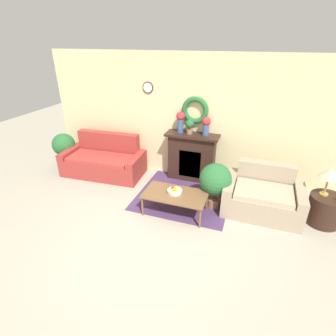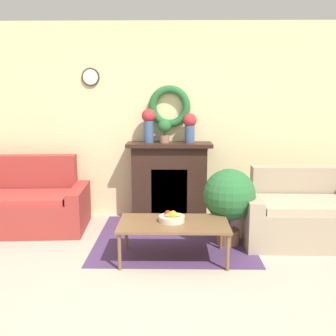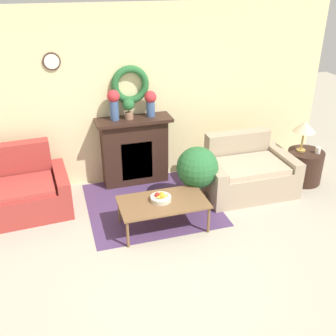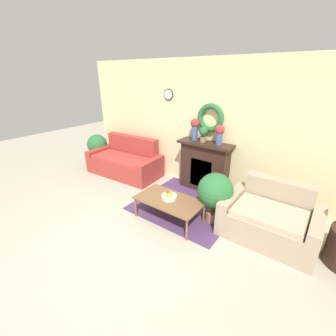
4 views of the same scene
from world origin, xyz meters
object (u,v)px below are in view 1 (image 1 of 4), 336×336
coffee_table (175,195)px  vase_on_mantel_left (180,120)px  table_lamp (330,174)px  fireplace (192,157)px  potted_plant_on_mantel (190,125)px  couch_left (104,161)px  side_table_by_loveseat (325,210)px  vase_on_mantel_right (206,125)px  potted_plant_floor_by_couch (64,146)px  fruit_bowl (175,191)px  loveseat_right (263,196)px  potted_plant_floor_by_loveseat (215,181)px

coffee_table → vase_on_mantel_left: bearing=103.9°
table_lamp → vase_on_mantel_left: bearing=165.1°
fireplace → potted_plant_on_mantel: (-0.07, -0.01, 0.72)m
couch_left → potted_plant_on_mantel: bearing=8.1°
side_table_by_loveseat → table_lamp: table_lamp is taller
vase_on_mantel_right → couch_left: bearing=-169.6°
coffee_table → potted_plant_floor_by_couch: 3.38m
fruit_bowl → potted_plant_on_mantel: bearing=94.7°
fireplace → couch_left: 2.07m
loveseat_right → potted_plant_floor_by_couch: bearing=175.8°
vase_on_mantel_right → loveseat_right: bearing=-30.7°
coffee_table → side_table_by_loveseat: (2.54, 0.58, -0.11)m
vase_on_mantel_left → potted_plant_floor_by_couch: (-2.88, -0.38, -0.82)m
side_table_by_loveseat → couch_left: bearing=175.2°
fireplace → vase_on_mantel_left: vase_on_mantel_left is taller
coffee_table → potted_plant_floor_by_couch: bearing=162.7°
potted_plant_floor_by_loveseat → coffee_table: bearing=-145.6°
table_lamp → fruit_bowl: bearing=-166.3°
fireplace → fruit_bowl: size_ratio=4.24×
fireplace → vase_on_mantel_right: 0.81m
table_lamp → potted_plant_on_mantel: bearing=164.3°
vase_on_mantel_right → potted_plant_on_mantel: vase_on_mantel_right is taller
couch_left → fruit_bowl: bearing=-28.0°
couch_left → loveseat_right: bearing=-9.0°
loveseat_right → table_lamp: table_lamp is taller
fireplace → fruit_bowl: bearing=-88.2°
loveseat_right → vase_on_mantel_left: bearing=158.0°
fireplace → loveseat_right: bearing=-25.9°
fireplace → fruit_bowl: (0.04, -1.35, -0.10)m
fruit_bowl → vase_on_mantel_right: 1.63m
loveseat_right → fruit_bowl: loveseat_right is taller
couch_left → loveseat_right: 3.60m
coffee_table → potted_plant_floor_by_couch: (-3.23, 1.00, 0.16)m
couch_left → loveseat_right: size_ratio=1.38×
fireplace → table_lamp: bearing=-16.4°
fireplace → coffee_table: size_ratio=1.00×
loveseat_right → potted_plant_floor_by_loveseat: bearing=-167.7°
potted_plant_on_mantel → vase_on_mantel_left: bearing=174.6°
fruit_bowl → potted_plant_floor_by_loveseat: potted_plant_floor_by_loveseat is taller
coffee_table → vase_on_mantel_left: 1.73m
loveseat_right → coffee_table: bearing=-157.2°
loveseat_right → potted_plant_floor_by_couch: potted_plant_floor_by_couch is taller
loveseat_right → vase_on_mantel_right: size_ratio=3.51×
fruit_bowl → coffee_table: bearing=-55.0°
fruit_bowl → vase_on_mantel_right: size_ratio=0.69×
vase_on_mantel_right → potted_plant_on_mantel: size_ratio=1.24×
couch_left → coffee_table: (2.08, -0.96, 0.06)m
table_lamp → potted_plant_floor_by_loveseat: size_ratio=0.56×
loveseat_right → table_lamp: bearing=1.5°
potted_plant_on_mantel → loveseat_right: bearing=-24.5°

